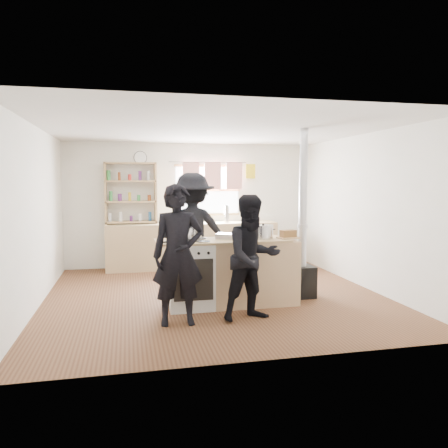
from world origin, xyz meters
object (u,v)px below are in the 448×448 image
at_px(bread_board, 288,235).
at_px(person_near_left, 178,255).
at_px(stockpot_stove, 194,233).
at_px(cooking_island, 232,272).
at_px(flue_heater, 302,254).
at_px(person_far, 193,232).
at_px(person_near_right, 253,258).
at_px(stockpot_counter, 263,232).
at_px(skillet_greens, 181,240).
at_px(roast_tray, 230,236).
at_px(thermos, 227,214).

xyz_separation_m(bread_board, person_near_left, (-1.62, -0.58, -0.13)).
xyz_separation_m(stockpot_stove, bread_board, (1.29, -0.30, -0.02)).
height_order(cooking_island, stockpot_stove, stockpot_stove).
distance_m(flue_heater, person_near_left, 2.14).
bearing_deg(person_far, person_near_right, 113.41).
distance_m(stockpot_counter, person_near_left, 1.44).
bearing_deg(cooking_island, person_near_right, -82.66).
bearing_deg(stockpot_stove, cooking_island, -21.55).
relative_size(cooking_island, skillet_greens, 4.67).
bearing_deg(skillet_greens, person_near_left, -100.49).
bearing_deg(bread_board, stockpot_counter, 168.09).
xyz_separation_m(stockpot_stove, person_near_left, (-0.33, -0.87, -0.15)).
height_order(cooking_island, skillet_greens, skillet_greens).
xyz_separation_m(skillet_greens, flue_heater, (1.85, 0.29, -0.30)).
bearing_deg(roast_tray, person_near_right, -81.84).
relative_size(thermos, skillet_greens, 0.79).
xyz_separation_m(cooking_island, stockpot_stove, (-0.50, 0.20, 0.54)).
relative_size(skillet_greens, stockpot_stove, 2.02).
bearing_deg(stockpot_counter, flue_heater, 16.69).
distance_m(cooking_island, stockpot_stove, 0.76).
distance_m(roast_tray, person_near_right, 0.80).
height_order(roast_tray, bread_board, bread_board).
xyz_separation_m(roast_tray, bread_board, (0.81, -0.17, 0.01)).
bearing_deg(roast_tray, thermos, 77.94).
bearing_deg(person_far, flue_heater, 159.13).
bearing_deg(cooking_island, skillet_greens, -170.98).
bearing_deg(cooking_island, person_near_left, -140.96).
xyz_separation_m(bread_board, person_near_right, (-0.69, -0.60, -0.20)).
relative_size(stockpot_stove, stockpot_counter, 0.72).
height_order(skillet_greens, stockpot_stove, stockpot_stove).
distance_m(person_near_left, person_far, 1.71).
bearing_deg(person_far, thermos, -111.77).
relative_size(bread_board, person_near_right, 0.20).
bearing_deg(person_near_left, thermos, 68.75).
bearing_deg(cooking_island, stockpot_counter, -3.54).
height_order(cooking_island, stockpot_counter, stockpot_counter).
relative_size(roast_tray, person_near_right, 0.28).
bearing_deg(person_far, bread_board, 144.78).
bearing_deg(person_far, stockpot_counter, 137.04).
distance_m(cooking_island, person_near_right, 0.78).
height_order(skillet_greens, bread_board, bread_board).
relative_size(skillet_greens, person_near_right, 0.27).
distance_m(roast_tray, stockpot_counter, 0.47).
bearing_deg(stockpot_stove, bread_board, -13.06).
bearing_deg(skillet_greens, stockpot_stove, 54.13).
xyz_separation_m(stockpot_counter, person_far, (-0.85, 1.00, -0.09)).
bearing_deg(person_near_right, bread_board, 27.58).
bearing_deg(flue_heater, person_far, 152.49).
height_order(roast_tray, flue_heater, flue_heater).
distance_m(cooking_island, person_far, 1.16).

